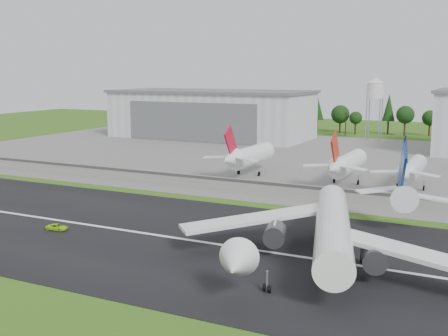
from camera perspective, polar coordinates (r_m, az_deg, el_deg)
The scene contains 14 objects.
ground at distance 98.83m, azimuth -4.35°, elevation -9.20°, with size 600.00×600.00×0.00m, color #2E5B15.
runway at distance 107.10m, azimuth -1.61°, elevation -7.64°, with size 320.00×60.00×0.10m, color black.
runway_centerline at distance 107.08m, azimuth -1.61°, elevation -7.61°, with size 220.00×1.00×0.02m, color white.
apron at distance 208.42m, azimuth 12.67°, elevation 0.68°, with size 320.00×150.00×0.10m, color slate.
blast_fence at distance 146.66m, azimuth 6.63°, elevation -2.22°, with size 240.00×0.61×3.50m.
hangar_west at distance 277.32m, azimuth -1.28°, elevation 5.52°, with size 97.00×44.00×23.20m.
water_tower at distance 270.63m, azimuth 15.13°, elevation 7.83°, with size 8.40×8.40×29.40m.
utility_poles at distance 286.16m, azimuth 16.49°, elevation 2.92°, with size 230.00×3.00×12.00m, color black, non-canonical shape.
treeline at distance 300.87m, azimuth 16.98°, elevation 3.21°, with size 320.00×16.00×22.00m, color black, non-canonical shape.
main_airliner at distance 96.96m, azimuth 10.83°, elevation -6.69°, with size 55.11×58.30×18.17m.
ground_vehicle at distance 120.20m, azimuth -16.61°, elevation -5.77°, with size 2.09×4.54×1.26m, color #96DA19.
parked_jet_red_a at distance 173.50m, azimuth 2.35°, elevation 1.21°, with size 7.36×31.29×16.84m.
parked_jet_red_b at distance 163.63m, azimuth 12.24°, elevation 0.41°, with size 7.36×31.29×16.62m.
parked_jet_navy at distance 160.34m, azimuth 18.43°, elevation -0.16°, with size 7.36×31.29×16.34m.
Camera 1 is at (47.88, -80.30, 32.04)m, focal length 45.00 mm.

